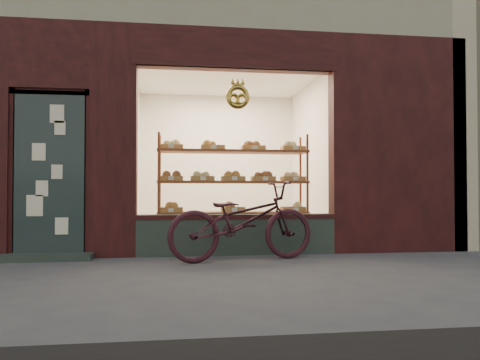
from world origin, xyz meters
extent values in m
plane|color=#3E3F45|center=(0.00, 0.00, 0.00)|extent=(90.00, 90.00, 0.00)
cube|color=#24322C|center=(0.45, 2.12, 0.28)|extent=(2.70, 0.25, 0.55)
cube|color=#293635|center=(-2.00, 2.06, 1.10)|extent=(0.90, 0.04, 2.15)
cube|color=#24322C|center=(-2.00, 1.90, 0.04)|extent=(1.15, 0.35, 0.08)
torus|color=gold|center=(0.45, 2.02, 2.15)|extent=(0.33, 0.07, 0.33)
cube|color=brown|center=(0.45, 2.55, 0.05)|extent=(2.20, 0.45, 0.04)
cube|color=brown|center=(0.45, 2.55, 0.55)|extent=(2.20, 0.45, 0.03)
cube|color=brown|center=(0.45, 2.55, 1.00)|extent=(2.20, 0.45, 0.04)
cube|color=brown|center=(0.45, 2.55, 1.45)|extent=(2.20, 0.45, 0.04)
cylinder|color=brown|center=(-0.62, 2.35, 0.85)|extent=(0.04, 0.04, 1.70)
cylinder|color=brown|center=(1.52, 2.35, 0.85)|extent=(0.04, 0.04, 1.70)
cylinder|color=brown|center=(-0.62, 2.75, 0.85)|extent=(0.04, 0.04, 1.70)
cylinder|color=brown|center=(1.52, 2.75, 0.85)|extent=(0.04, 0.04, 1.70)
cube|color=olive|center=(-0.45, 2.55, 0.60)|extent=(0.34, 0.24, 0.07)
sphere|color=#A76A33|center=(-0.45, 2.55, 0.69)|extent=(0.11, 0.11, 0.11)
cube|color=white|center=(-0.45, 2.36, 0.60)|extent=(0.07, 0.01, 0.05)
cube|color=olive|center=(0.45, 2.55, 0.60)|extent=(0.34, 0.24, 0.07)
sphere|color=brown|center=(0.45, 2.55, 0.69)|extent=(0.11, 0.11, 0.11)
cube|color=white|center=(0.45, 2.36, 0.60)|extent=(0.07, 0.01, 0.05)
cube|color=olive|center=(1.35, 2.55, 0.60)|extent=(0.34, 0.24, 0.07)
sphere|color=#CEBC84|center=(1.35, 2.55, 0.69)|extent=(0.11, 0.11, 0.11)
cube|color=white|center=(1.35, 2.36, 0.60)|extent=(0.08, 0.01, 0.05)
cube|color=olive|center=(-0.45, 2.55, 1.05)|extent=(0.34, 0.24, 0.07)
sphere|color=brown|center=(-0.45, 2.55, 1.14)|extent=(0.11, 0.11, 0.11)
cube|color=white|center=(-0.45, 2.36, 1.05)|extent=(0.07, 0.01, 0.06)
cube|color=olive|center=(0.00, 2.55, 1.05)|extent=(0.34, 0.24, 0.07)
sphere|color=#CEBC84|center=(0.00, 2.55, 1.14)|extent=(0.11, 0.11, 0.11)
cube|color=white|center=(0.00, 2.36, 1.05)|extent=(0.07, 0.01, 0.06)
cube|color=olive|center=(0.45, 2.55, 1.05)|extent=(0.34, 0.24, 0.07)
sphere|color=#A76A33|center=(0.45, 2.55, 1.14)|extent=(0.11, 0.11, 0.11)
cube|color=white|center=(0.45, 2.36, 1.05)|extent=(0.07, 0.01, 0.06)
cube|color=olive|center=(0.90, 2.55, 1.05)|extent=(0.34, 0.24, 0.07)
sphere|color=brown|center=(0.90, 2.55, 1.14)|extent=(0.11, 0.11, 0.11)
cube|color=white|center=(0.90, 2.36, 1.05)|extent=(0.07, 0.01, 0.06)
cube|color=olive|center=(1.35, 2.55, 1.05)|extent=(0.34, 0.24, 0.07)
sphere|color=#CEBC84|center=(1.35, 2.55, 1.14)|extent=(0.11, 0.11, 0.11)
cube|color=white|center=(1.35, 2.36, 1.05)|extent=(0.08, 0.01, 0.06)
cube|color=olive|center=(-0.45, 2.55, 1.50)|extent=(0.34, 0.24, 0.07)
sphere|color=#CEBC84|center=(-0.45, 2.55, 1.59)|extent=(0.11, 0.11, 0.11)
cube|color=white|center=(-0.45, 2.36, 1.50)|extent=(0.07, 0.01, 0.06)
cube|color=olive|center=(0.15, 2.55, 1.50)|extent=(0.34, 0.24, 0.07)
sphere|color=#A76A33|center=(0.15, 2.55, 1.59)|extent=(0.11, 0.11, 0.11)
cube|color=white|center=(0.15, 2.36, 1.50)|extent=(0.08, 0.01, 0.06)
cube|color=olive|center=(0.75, 2.55, 1.50)|extent=(0.34, 0.24, 0.07)
sphere|color=brown|center=(0.75, 2.55, 1.59)|extent=(0.11, 0.11, 0.11)
cube|color=white|center=(0.75, 2.36, 1.50)|extent=(0.07, 0.01, 0.06)
cube|color=olive|center=(1.35, 2.55, 1.50)|extent=(0.34, 0.24, 0.07)
sphere|color=#CEBC84|center=(1.35, 2.55, 1.59)|extent=(0.11, 0.11, 0.11)
cube|color=white|center=(1.35, 2.36, 1.50)|extent=(0.08, 0.01, 0.06)
imported|color=#33141D|center=(0.44, 1.54, 0.50)|extent=(1.99, 1.04, 0.99)
camera|label=1|loc=(-0.37, -4.26, 0.87)|focal=35.00mm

